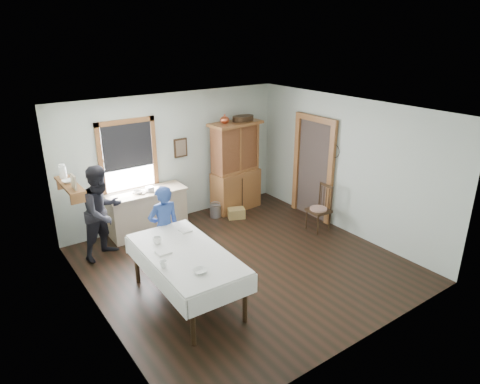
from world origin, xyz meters
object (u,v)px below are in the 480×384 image
at_px(china_hutch, 236,167).
at_px(work_counter, 148,212).
at_px(wicker_basket, 236,213).
at_px(woman_blue, 164,231).
at_px(figure_dark, 103,215).
at_px(pail, 216,211).
at_px(spindle_chair, 319,208).
at_px(dining_table, 187,277).

bearing_deg(china_hutch, work_counter, 174.83).
relative_size(work_counter, wicker_basket, 4.27).
relative_size(woman_blue, figure_dark, 0.88).
height_order(pail, figure_dark, figure_dark).
height_order(wicker_basket, figure_dark, figure_dark).
bearing_deg(spindle_chair, pail, 131.30).
relative_size(wicker_basket, woman_blue, 0.26).
relative_size(pail, woman_blue, 0.19).
relative_size(china_hutch, spindle_chair, 2.08).
distance_m(work_counter, figure_dark, 1.15).
xyz_separation_m(spindle_chair, wicker_basket, (-1.02, 1.47, -0.37)).
relative_size(china_hutch, pail, 7.48).
distance_m(china_hutch, spindle_chair, 2.11).
relative_size(dining_table, woman_blue, 1.49).
bearing_deg(dining_table, work_counter, 78.81).
distance_m(pail, wicker_basket, 0.46).
height_order(spindle_chair, woman_blue, woman_blue).
xyz_separation_m(china_hutch, dining_table, (-2.65, -2.51, -0.59)).
bearing_deg(spindle_chair, china_hutch, 114.72).
distance_m(china_hutch, figure_dark, 3.20).
xyz_separation_m(pail, wicker_basket, (0.33, -0.32, -0.03)).
bearing_deg(pail, figure_dark, -173.53).
distance_m(china_hutch, pail, 1.08).
distance_m(work_counter, pail, 1.56).
relative_size(spindle_chair, pail, 3.59).
bearing_deg(woman_blue, wicker_basket, -154.50).
relative_size(china_hutch, wicker_basket, 5.49).
bearing_deg(spindle_chair, dining_table, -165.75).
bearing_deg(china_hutch, pail, -173.48).
xyz_separation_m(china_hutch, woman_blue, (-2.48, -1.45, -0.30)).
bearing_deg(spindle_chair, work_counter, 150.37).
bearing_deg(china_hutch, woman_blue, -154.58).
xyz_separation_m(work_counter, woman_blue, (-0.33, -1.46, 0.25)).
distance_m(china_hutch, woman_blue, 2.89).
relative_size(dining_table, wicker_basket, 5.71).
bearing_deg(work_counter, pail, -3.72).
relative_size(work_counter, figure_dark, 0.98).
bearing_deg(dining_table, pail, 49.71).
bearing_deg(wicker_basket, work_counter, 166.19).
xyz_separation_m(woman_blue, figure_dark, (-0.69, 1.03, 0.09)).
bearing_deg(figure_dark, work_counter, -0.74).
distance_m(work_counter, woman_blue, 1.52).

